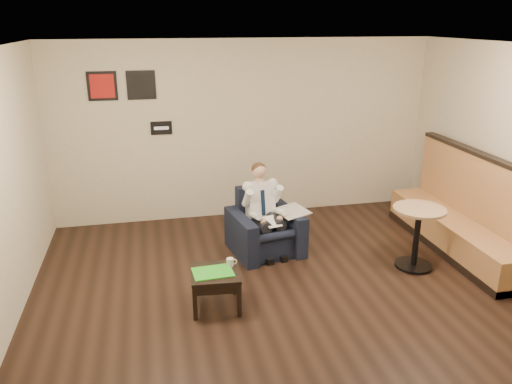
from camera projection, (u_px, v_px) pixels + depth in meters
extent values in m
plane|color=black|center=(298.00, 309.00, 5.57)|extent=(6.00, 6.00, 0.00)
cube|color=beige|center=(245.00, 130.00, 7.88)|extent=(6.00, 0.02, 2.80)
cube|color=white|center=(306.00, 49.00, 4.65)|extent=(6.00, 6.00, 0.02)
cube|color=black|center=(161.00, 128.00, 7.57)|extent=(0.32, 0.02, 0.20)
cube|color=#B31916|center=(102.00, 86.00, 7.19)|extent=(0.42, 0.03, 0.42)
cube|color=black|center=(141.00, 85.00, 7.30)|extent=(0.42, 0.03, 0.42)
cube|color=black|center=(265.00, 223.00, 6.82)|extent=(1.03, 1.03, 0.85)
cube|color=white|center=(272.00, 222.00, 6.61)|extent=(0.26, 0.32, 0.01)
cube|color=silver|center=(292.00, 211.00, 6.82)|extent=(0.47, 0.54, 0.01)
cube|color=black|center=(216.00, 289.00, 5.56)|extent=(0.57, 0.57, 0.44)
cube|color=green|center=(213.00, 272.00, 5.47)|extent=(0.45, 0.34, 0.01)
cylinder|color=white|center=(230.00, 262.00, 5.61)|extent=(0.09, 0.09, 0.09)
cube|color=black|center=(219.00, 265.00, 5.64)|extent=(0.15, 0.10, 0.01)
cube|color=#AD7643|center=(459.00, 204.00, 6.81)|extent=(0.63, 2.65, 1.35)
cylinder|color=tan|center=(416.00, 238.00, 6.40)|extent=(0.87, 0.87, 0.82)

